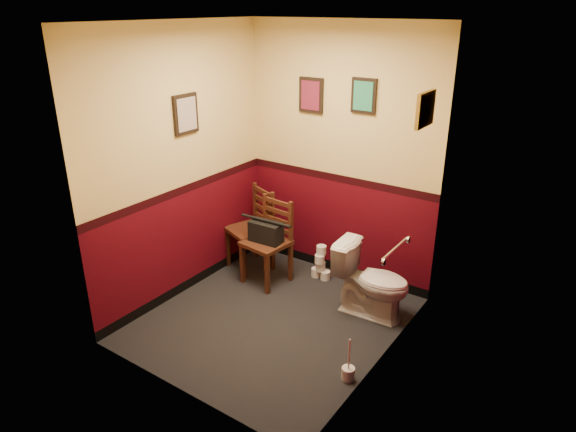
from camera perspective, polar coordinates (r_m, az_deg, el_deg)
The scene contains 17 objects.
floor at distance 5.06m, azimuth -1.64°, elevation -11.44°, with size 2.20×2.40×0.00m, color black.
ceiling at distance 4.20m, azimuth -2.07°, elevation 20.82°, with size 2.20×2.40×0.00m, color silver.
wall_back at distance 5.41m, azimuth 5.74°, elevation 6.61°, with size 2.20×2.70×0.00m, color #470610.
wall_front at distance 3.62m, azimuth -13.12°, elevation -2.13°, with size 2.20×2.70×0.00m, color #470610.
wall_left at distance 5.14m, azimuth -11.81°, elevation 5.39°, with size 2.40×2.70×0.00m, color #470610.
wall_right at distance 3.94m, azimuth 11.21°, elevation 0.09°, with size 2.40×2.70×0.00m, color #470610.
grab_bar at distance 4.32m, azimuth 11.79°, elevation -3.69°, with size 0.05×0.56×0.06m.
framed_print_back_a at distance 5.44m, azimuth 2.58°, elevation 13.25°, with size 0.28×0.04×0.36m.
framed_print_back_b at distance 5.14m, azimuth 8.41°, elevation 13.07°, with size 0.26×0.04×0.34m.
framed_print_left at distance 5.08m, azimuth -11.28°, elevation 11.04°, with size 0.04×0.30×0.38m.
framed_print_right at distance 4.29m, azimuth 15.00°, elevation 11.38°, with size 0.04×0.34×0.28m.
toilet at distance 5.02m, azimuth 9.33°, elevation -7.18°, with size 0.41×0.73×0.72m, color white.
toilet_brush at distance 4.37m, azimuth 6.70°, elevation -16.89°, with size 0.11×0.11×0.39m.
chair_left at distance 5.80m, azimuth -3.95°, elevation -1.46°, with size 0.57×0.57×0.94m.
chair_right at distance 5.51m, azimuth -2.15°, elevation -2.87°, with size 0.48×0.48×0.92m.
handbag at distance 5.43m, azimuth -2.47°, elevation -1.76°, with size 0.36×0.19×0.26m.
tp_stack at distance 5.68m, azimuth 3.64°, elevation -5.41°, with size 0.23×0.14×0.39m.
Camera 1 is at (2.49, -3.37, 2.82)m, focal length 32.00 mm.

